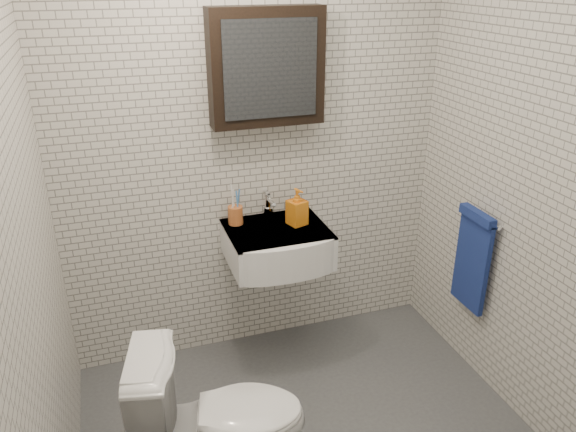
{
  "coord_description": "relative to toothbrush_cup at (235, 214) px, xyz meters",
  "views": [
    {
      "loc": [
        -0.79,
        -1.91,
        2.17
      ],
      "look_at": [
        0.01,
        0.45,
        1.07
      ],
      "focal_mm": 35.0,
      "sensor_mm": 36.0,
      "label": 1
    }
  ],
  "objects": [
    {
      "name": "towel_rail",
      "position": [
        1.19,
        -0.56,
        -0.18
      ],
      "size": [
        0.09,
        0.3,
        0.58
      ],
      "color": "silver",
      "rests_on": "room_shell"
    },
    {
      "name": "soap_bottle",
      "position": [
        0.33,
        -0.12,
        0.05
      ],
      "size": [
        0.12,
        0.12,
        0.21
      ],
      "primitive_type": "imported",
      "rotation": [
        0.0,
        0.0,
        0.32
      ],
      "color": "orange",
      "rests_on": "washbasin"
    },
    {
      "name": "faucet",
      "position": [
        0.2,
        0.02,
        0.01
      ],
      "size": [
        0.06,
        0.2,
        0.15
      ],
      "color": "silver",
      "rests_on": "washbasin"
    },
    {
      "name": "toilet",
      "position": [
        -0.32,
        -0.95,
        -0.54
      ],
      "size": [
        0.8,
        0.57,
        0.74
      ],
      "primitive_type": "imported",
      "rotation": [
        0.0,
        0.0,
        1.35
      ],
      "color": "white",
      "rests_on": "ground"
    },
    {
      "name": "mirror_cabinet",
      "position": [
        0.2,
        0.02,
        0.79
      ],
      "size": [
        0.6,
        0.15,
        0.6
      ],
      "color": "black",
      "rests_on": "room_shell"
    },
    {
      "name": "room_shell",
      "position": [
        0.15,
        -0.91,
        0.56
      ],
      "size": [
        2.22,
        2.02,
        2.51
      ],
      "color": "silver",
      "rests_on": "ground"
    },
    {
      "name": "washbasin",
      "position": [
        0.2,
        -0.18,
        -0.15
      ],
      "size": [
        0.55,
        0.5,
        0.2
      ],
      "color": "white",
      "rests_on": "room_shell"
    },
    {
      "name": "toothbrush_cup",
      "position": [
        0.0,
        0.0,
        0.0
      ],
      "size": [
        0.09,
        0.09,
        0.23
      ],
      "rotation": [
        0.0,
        0.0,
        -0.07
      ],
      "color": "#B9612E",
      "rests_on": "washbasin"
    }
  ]
}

